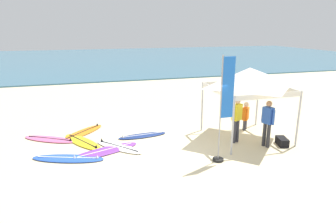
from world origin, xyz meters
name	(u,v)px	position (x,y,z in m)	size (l,w,h in m)	color
ground_plane	(176,151)	(0.00, 0.00, 0.00)	(80.00, 80.00, 0.00)	beige
sea	(100,59)	(0.00, 32.44, 0.05)	(80.00, 36.00, 0.10)	#386B84
canopy_tent	(249,77)	(3.02, 0.52, 2.38)	(2.72, 2.72, 2.75)	#B7B7BC
surfboard_yellow	(83,142)	(-3.11, 1.81, 0.04)	(1.65, 2.28, 0.19)	yellow
surfboard_navy	(142,136)	(-0.83, 1.82, 0.04)	(1.98, 0.69, 0.19)	navy
surfboard_white	(119,147)	(-1.88, 0.92, 0.04)	(1.78, 1.97, 0.19)	white
surfboard_pink	(50,139)	(-4.31, 2.46, 0.04)	(2.20, 1.67, 0.19)	pink
surfboard_blue	(68,158)	(-3.61, 0.41, 0.04)	(2.46, 1.43, 0.19)	blue
surfboard_orange	(83,132)	(-3.07, 2.90, 0.04)	(1.95, 1.98, 0.19)	orange
surfboard_purple	(104,151)	(-2.42, 0.67, 0.04)	(2.66, 1.57, 0.19)	purple
person_blue	(268,121)	(3.25, -0.49, 0.99)	(0.31, 0.53, 1.71)	#2D2D33
person_yellow	(237,117)	(2.41, 0.20, 0.99)	(0.51, 0.35, 1.71)	#383842
person_orange	(246,115)	(3.51, 1.39, 0.66)	(0.41, 0.43, 1.20)	#383842
banner_flag	(224,114)	(1.18, -1.11, 1.57)	(0.60, 0.36, 3.40)	#99999E
gear_bag_near_tent	(282,141)	(3.91, -0.55, 0.14)	(0.60, 0.32, 0.28)	black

